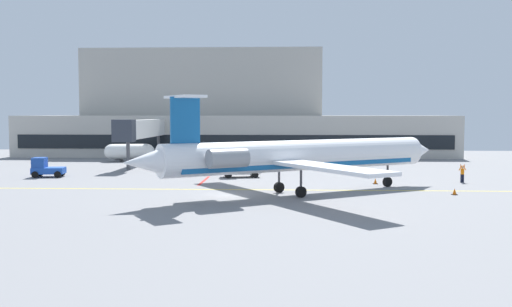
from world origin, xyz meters
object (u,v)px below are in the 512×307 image
object	(u,v)px
baggage_tug	(46,168)
marshaller	(462,173)
pushback_tractor	(309,160)
fuel_tank	(129,152)
regional_jet	(297,156)
belt_loader	(237,169)

from	to	relation	value
baggage_tug	marshaller	world-z (taller)	baggage_tug
pushback_tractor	fuel_tank	world-z (taller)	fuel_tank
regional_jet	fuel_tank	bearing A→B (deg)	125.43
pushback_tractor	belt_loader	distance (m)	14.98
regional_jet	marshaller	world-z (taller)	regional_jet
fuel_tank	marshaller	size ratio (longest dim) A/B	3.86
baggage_tug	marshaller	distance (m)	43.29
baggage_tug	fuel_tank	size ratio (longest dim) A/B	0.51
pushback_tractor	baggage_tug	bearing A→B (deg)	-155.48
pushback_tractor	fuel_tank	bearing A→B (deg)	164.51
belt_loader	pushback_tractor	bearing A→B (deg)	56.49
pushback_tractor	marshaller	size ratio (longest dim) A/B	2.22
regional_jet	baggage_tug	xyz separation A→B (m)	(-26.62, 12.13, -2.28)
baggage_tug	marshaller	xyz separation A→B (m)	(43.18, -3.01, -0.05)
baggage_tug	pushback_tractor	bearing A→B (deg)	24.52
regional_jet	baggage_tug	world-z (taller)	regional_jet
regional_jet	belt_loader	world-z (taller)	regional_jet
pushback_tractor	fuel_tank	xyz separation A→B (m)	(-25.22, 6.99, 0.47)
belt_loader	baggage_tug	bearing A→B (deg)	-178.13
pushback_tractor	fuel_tank	size ratio (longest dim) A/B	0.58
marshaller	baggage_tug	bearing A→B (deg)	176.01
belt_loader	regional_jet	bearing A→B (deg)	-64.79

